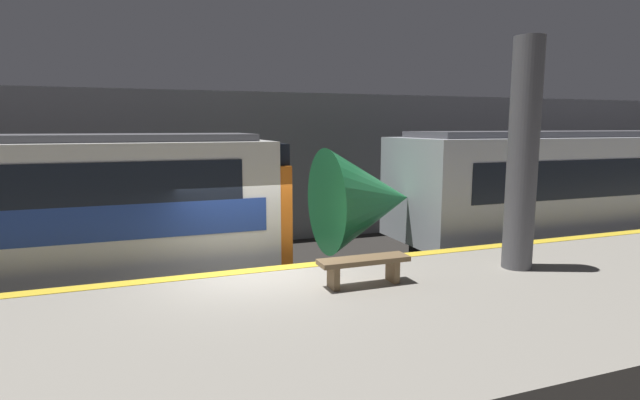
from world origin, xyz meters
name	(u,v)px	position (x,y,z in m)	size (l,w,h in m)	color
ground_plane	(255,326)	(0.00, 0.00, 0.00)	(120.00, 120.00, 0.00)	#282623
platform	(296,357)	(0.00, -2.53, 0.55)	(40.00, 5.06, 1.11)	gray
station_rear_barrier	(204,170)	(0.00, 6.53, 2.33)	(50.00, 0.15, 4.66)	gray
support_pillar_near	(523,156)	(4.48, -1.59, 3.12)	(0.52, 0.52, 4.05)	#56565B
platform_bench	(364,265)	(1.45, -1.54, 1.43)	(1.50, 0.40, 0.45)	brown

